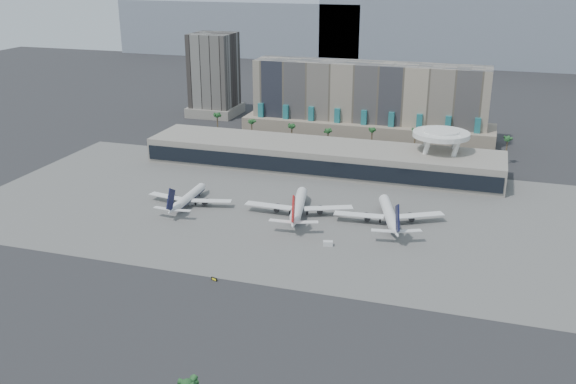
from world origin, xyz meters
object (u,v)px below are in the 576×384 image
(airliner_right, at_px, (390,214))
(airliner_centre, at_px, (298,206))
(service_vehicle_a, at_px, (187,202))
(taxiway_sign, at_px, (214,279))
(service_vehicle_b, at_px, (328,243))
(airliner_left, at_px, (188,198))

(airliner_right, bearing_deg, airliner_centre, 166.93)
(airliner_right, xyz_separation_m, service_vehicle_a, (-83.07, -4.92, -2.59))
(taxiway_sign, bearing_deg, airliner_centre, 98.54)
(service_vehicle_b, xyz_separation_m, taxiway_sign, (-27.86, -36.26, -0.36))
(airliner_centre, height_order, service_vehicle_a, airliner_centre)
(airliner_centre, distance_m, taxiway_sign, 61.61)
(airliner_centre, distance_m, service_vehicle_b, 30.78)
(service_vehicle_a, bearing_deg, airliner_left, -53.78)
(airliner_centre, height_order, service_vehicle_b, airliner_centre)
(airliner_left, xyz_separation_m, airliner_centre, (46.30, 3.32, 0.62))
(airliner_left, bearing_deg, taxiway_sign, -59.16)
(airliner_right, height_order, service_vehicle_a, airliner_right)
(airliner_left, distance_m, taxiway_sign, 68.29)
(service_vehicle_b, bearing_deg, airliner_right, 43.02)
(airliner_centre, height_order, taxiway_sign, airliner_centre)
(airliner_left, bearing_deg, service_vehicle_b, -19.95)
(airliner_left, distance_m, service_vehicle_b, 68.10)
(airliner_right, height_order, taxiway_sign, airliner_right)
(airliner_left, xyz_separation_m, service_vehicle_b, (64.67, -21.20, -2.40))
(airliner_left, xyz_separation_m, airliner_right, (82.06, 5.69, 0.55))
(service_vehicle_a, bearing_deg, airliner_right, -13.25)
(airliner_left, relative_size, taxiway_sign, 16.53)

